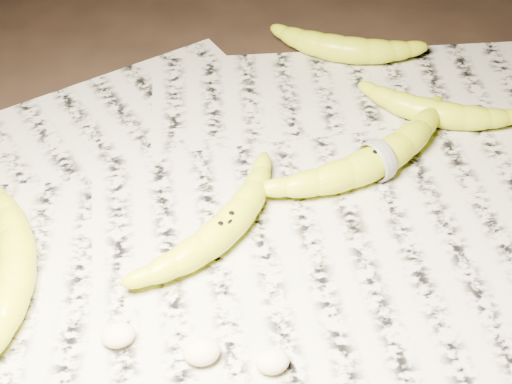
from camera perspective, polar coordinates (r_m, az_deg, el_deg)
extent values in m
plane|color=black|center=(0.76, -0.40, -3.57)|extent=(3.00, 3.00, 0.00)
cube|color=#BAB59F|center=(0.76, -1.65, -2.83)|extent=(0.90, 0.70, 0.01)
torus|color=white|center=(0.81, 9.72, 2.70)|extent=(0.02, 0.05, 0.05)
ellipsoid|color=beige|center=(0.67, -11.03, -10.98)|extent=(0.03, 0.03, 0.02)
ellipsoid|color=beige|center=(0.65, -4.38, -12.40)|extent=(0.03, 0.03, 0.02)
ellipsoid|color=beige|center=(0.65, 1.33, -13.20)|extent=(0.03, 0.03, 0.02)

